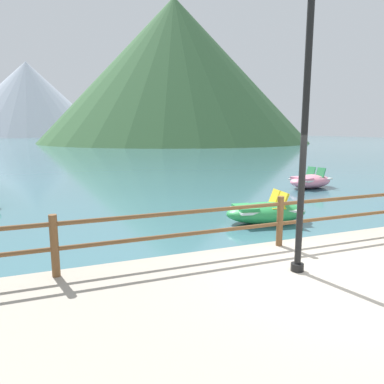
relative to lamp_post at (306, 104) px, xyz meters
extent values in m
plane|color=#3D6B75|center=(0.46, 39.60, -2.94)|extent=(200.00, 200.00, 0.00)
cylinder|color=brown|center=(-3.50, 1.15, -2.06)|extent=(0.12, 0.12, 0.95)
cylinder|color=brown|center=(0.46, 1.15, -2.06)|extent=(0.12, 0.12, 0.95)
cylinder|color=brown|center=(0.46, 1.15, -1.73)|extent=(23.80, 0.07, 0.07)
cylinder|color=brown|center=(0.46, 1.15, -2.11)|extent=(23.80, 0.07, 0.07)
cylinder|color=black|center=(0.00, 0.00, -0.56)|extent=(0.10, 0.10, 3.97)
cylinder|color=black|center=(0.00, 0.00, -2.48)|extent=(0.20, 0.20, 0.12)
ellipsoid|color=pink|center=(7.29, 8.52, -2.65)|extent=(2.52, 1.81, 0.59)
cube|color=silver|center=(7.29, 8.52, -2.54)|extent=(1.98, 1.46, 0.06)
cube|color=#339956|center=(7.39, 8.82, -2.47)|extent=(0.49, 0.49, 0.08)
cube|color=#339956|center=(7.57, 8.86, -2.25)|extent=(0.30, 0.44, 0.43)
cube|color=#339956|center=(7.52, 8.31, -2.47)|extent=(0.49, 0.49, 0.08)
cube|color=#339956|center=(7.69, 8.36, -2.25)|extent=(0.30, 0.44, 0.43)
cube|color=pink|center=(6.68, 8.37, -2.48)|extent=(0.70, 1.00, 0.12)
ellipsoid|color=green|center=(2.05, 4.01, -2.66)|extent=(2.47, 1.48, 0.57)
cube|color=silver|center=(2.05, 4.01, -2.56)|extent=(1.94, 1.20, 0.06)
cube|color=yellow|center=(2.25, 4.21, -2.49)|extent=(0.45, 0.45, 0.08)
cube|color=yellow|center=(2.43, 4.19, -2.27)|extent=(0.26, 0.43, 0.43)
cube|color=yellow|center=(2.19, 3.75, -2.49)|extent=(0.45, 0.45, 0.08)
cube|color=yellow|center=(2.37, 3.73, -2.27)|extent=(0.26, 0.43, 0.43)
cube|color=green|center=(1.41, 4.10, -2.50)|extent=(0.62, 0.88, 0.12)
cone|color=#386038|center=(21.03, 67.83, 11.29)|extent=(54.25, 54.25, 28.46)
cone|color=#386038|center=(10.18, 73.83, 5.60)|extent=(29.84, 29.84, 17.08)
cone|color=#A8B2C1|center=(-10.12, 146.01, 10.71)|extent=(56.84, 56.84, 27.30)
camera|label=1|loc=(-3.46, -4.33, -0.37)|focal=33.53mm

